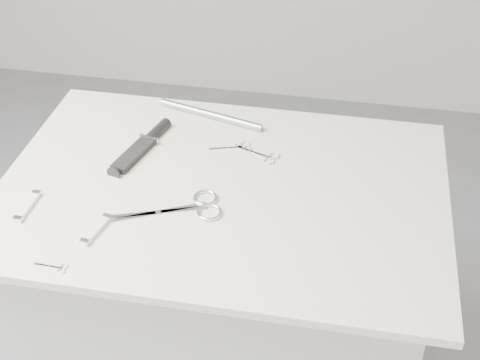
% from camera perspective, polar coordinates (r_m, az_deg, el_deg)
% --- Properties ---
extents(plinth, '(0.90, 0.60, 0.90)m').
position_cam_1_polar(plinth, '(1.82, -1.30, -12.28)').
color(plinth, '#B1B1AF').
rests_on(plinth, ground).
extents(display_board, '(1.00, 0.70, 0.02)m').
position_cam_1_polar(display_board, '(1.50, -1.54, -0.87)').
color(display_board, beige).
rests_on(display_board, plinth).
extents(large_shears, '(0.24, 0.15, 0.01)m').
position_cam_1_polar(large_shears, '(1.44, -4.29, -2.37)').
color(large_shears, silver).
rests_on(large_shears, display_board).
extents(embroidery_scissors_a, '(0.10, 0.06, 0.00)m').
position_cam_1_polar(embroidery_scissors_a, '(1.62, -0.23, 2.81)').
color(embroidery_scissors_a, silver).
rests_on(embroidery_scissors_a, display_board).
extents(embroidery_scissors_b, '(0.11, 0.07, 0.00)m').
position_cam_1_polar(embroidery_scissors_b, '(1.59, 2.04, 2.08)').
color(embroidery_scissors_b, silver).
rests_on(embroidery_scissors_b, display_board).
extents(tiny_scissors, '(0.07, 0.03, 0.00)m').
position_cam_1_polar(tiny_scissors, '(1.35, -15.49, -7.20)').
color(tiny_scissors, silver).
rests_on(tiny_scissors, display_board).
extents(sheathed_knife, '(0.09, 0.23, 0.03)m').
position_cam_1_polar(sheathed_knife, '(1.63, -8.13, 3.09)').
color(sheathed_knife, black).
rests_on(sheathed_knife, display_board).
extents(pocket_knife_a, '(0.02, 0.10, 0.01)m').
position_cam_1_polar(pocket_knife_a, '(1.50, -17.68, -2.11)').
color(pocket_knife_a, white).
rests_on(pocket_knife_a, display_board).
extents(pocket_knife_b, '(0.04, 0.10, 0.01)m').
position_cam_1_polar(pocket_knife_b, '(1.41, -12.18, -4.12)').
color(pocket_knife_b, white).
rests_on(pocket_knife_b, display_board).
extents(metal_rail, '(0.29, 0.10, 0.02)m').
position_cam_1_polar(metal_rail, '(1.73, -2.53, 5.59)').
color(metal_rail, '#999CA1').
rests_on(metal_rail, display_board).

